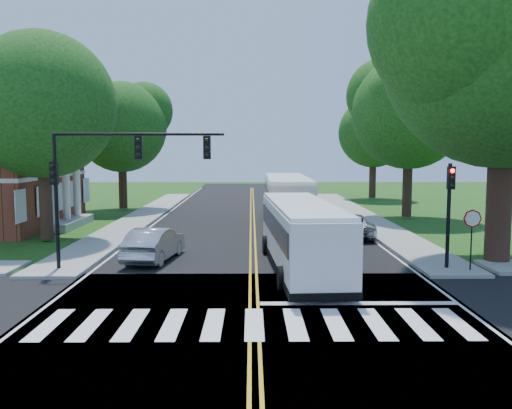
{
  "coord_description": "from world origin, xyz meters",
  "views": [
    {
      "loc": [
        -0.08,
        -15.98,
        5.11
      ],
      "look_at": [
        0.15,
        10.79,
        2.4
      ],
      "focal_mm": 38.0,
      "sensor_mm": 36.0,
      "label": 1
    }
  ],
  "objects_px": {
    "signal_ne": "(449,201)",
    "hatchback": "(154,244)",
    "signal_nw": "(111,168)",
    "bus_lead": "(301,234)",
    "bus_follow": "(287,199)",
    "dark_sedan": "(345,223)",
    "suv": "(351,225)"
  },
  "relations": [
    {
      "from": "hatchback",
      "to": "bus_follow",
      "type": "bearing_deg",
      "value": -111.44
    },
    {
      "from": "signal_nw",
      "to": "signal_ne",
      "type": "xyz_separation_m",
      "value": [
        14.06,
        0.01,
        -1.41
      ]
    },
    {
      "from": "bus_lead",
      "to": "hatchback",
      "type": "relative_size",
      "value": 2.4
    },
    {
      "from": "signal_nw",
      "to": "suv",
      "type": "relative_size",
      "value": 1.45
    },
    {
      "from": "signal_ne",
      "to": "bus_lead",
      "type": "bearing_deg",
      "value": 176.87
    },
    {
      "from": "hatchback",
      "to": "dark_sedan",
      "type": "relative_size",
      "value": 1.13
    },
    {
      "from": "signal_nw",
      "to": "bus_lead",
      "type": "height_order",
      "value": "signal_nw"
    },
    {
      "from": "bus_follow",
      "to": "dark_sedan",
      "type": "bearing_deg",
      "value": 135.32
    },
    {
      "from": "bus_follow",
      "to": "hatchback",
      "type": "distance_m",
      "value": 13.88
    },
    {
      "from": "suv",
      "to": "dark_sedan",
      "type": "xyz_separation_m",
      "value": [
        -0.02,
        1.9,
        -0.09
      ]
    },
    {
      "from": "signal_ne",
      "to": "bus_lead",
      "type": "xyz_separation_m",
      "value": [
        -6.15,
        0.34,
        -1.43
      ]
    },
    {
      "from": "signal_ne",
      "to": "bus_follow",
      "type": "distance_m",
      "value": 15.47
    },
    {
      "from": "signal_ne",
      "to": "bus_lead",
      "type": "height_order",
      "value": "signal_ne"
    },
    {
      "from": "bus_lead",
      "to": "dark_sedan",
      "type": "bearing_deg",
      "value": -112.66
    },
    {
      "from": "signal_ne",
      "to": "hatchback",
      "type": "height_order",
      "value": "signal_ne"
    },
    {
      "from": "bus_lead",
      "to": "bus_follow",
      "type": "relative_size",
      "value": 0.89
    },
    {
      "from": "hatchback",
      "to": "suv",
      "type": "height_order",
      "value": "hatchback"
    },
    {
      "from": "dark_sedan",
      "to": "signal_ne",
      "type": "bearing_deg",
      "value": 111.96
    },
    {
      "from": "suv",
      "to": "dark_sedan",
      "type": "bearing_deg",
      "value": -86.57
    },
    {
      "from": "suv",
      "to": "dark_sedan",
      "type": "distance_m",
      "value": 1.9
    },
    {
      "from": "signal_nw",
      "to": "bus_lead",
      "type": "distance_m",
      "value": 8.41
    },
    {
      "from": "hatchback",
      "to": "signal_nw",
      "type": "bearing_deg",
      "value": 68.97
    },
    {
      "from": "bus_lead",
      "to": "suv",
      "type": "xyz_separation_m",
      "value": [
        3.72,
        8.61,
        -0.83
      ]
    },
    {
      "from": "bus_lead",
      "to": "signal_nw",
      "type": "bearing_deg",
      "value": -0.71
    },
    {
      "from": "bus_lead",
      "to": "bus_follow",
      "type": "distance_m",
      "value": 13.93
    },
    {
      "from": "signal_ne",
      "to": "hatchback",
      "type": "xyz_separation_m",
      "value": [
        -12.76,
        2.27,
        -2.18
      ]
    },
    {
      "from": "dark_sedan",
      "to": "bus_lead",
      "type": "bearing_deg",
      "value": 79.8
    },
    {
      "from": "bus_follow",
      "to": "hatchback",
      "type": "xyz_separation_m",
      "value": [
        -6.91,
        -12.0,
        -0.96
      ]
    },
    {
      "from": "signal_nw",
      "to": "dark_sedan",
      "type": "xyz_separation_m",
      "value": [
        11.61,
        10.85,
        -3.77
      ]
    },
    {
      "from": "signal_nw",
      "to": "signal_ne",
      "type": "distance_m",
      "value": 14.13
    },
    {
      "from": "signal_nw",
      "to": "hatchback",
      "type": "bearing_deg",
      "value": 60.47
    },
    {
      "from": "suv",
      "to": "dark_sedan",
      "type": "height_order",
      "value": "suv"
    }
  ]
}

